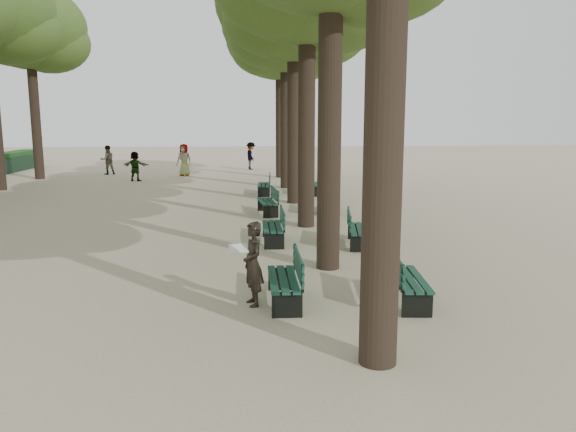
{
  "coord_description": "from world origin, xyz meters",
  "views": [
    {
      "loc": [
        -0.22,
        -9.18,
        3.32
      ],
      "look_at": [
        0.6,
        3.0,
        1.2
      ],
      "focal_mm": 35.0,
      "sensor_mm": 36.0,
      "label": 1
    }
  ],
  "objects": [
    {
      "name": "tree_central_4",
      "position": [
        1.5,
        18.0,
        7.65
      ],
      "size": [
        6.0,
        6.0,
        9.95
      ],
      "color": "#33261C",
      "rests_on": "ground"
    },
    {
      "name": "bench_left_1",
      "position": [
        0.37,
        5.67,
        0.27
      ],
      "size": [
        0.57,
        1.8,
        0.92
      ],
      "color": "black",
      "rests_on": "ground"
    },
    {
      "name": "man_with_map",
      "position": [
        -0.19,
        0.56,
        0.76
      ],
      "size": [
        0.67,
        0.67,
        1.53
      ],
      "color": "black",
      "rests_on": "ground"
    },
    {
      "name": "bench_left_2",
      "position": [
        0.37,
        10.32,
        0.27
      ],
      "size": [
        0.76,
        1.85,
        0.92
      ],
      "color": "black",
      "rests_on": "ground"
    },
    {
      "name": "pedestrian_e",
      "position": [
        -6.42,
        21.54,
        0.8
      ],
      "size": [
        1.52,
        0.72,
        1.6
      ],
      "primitive_type": "imported",
      "rotation": [
        0.0,
        0.0,
        2.86
      ],
      "color": "#262628",
      "rests_on": "ground"
    },
    {
      "name": "pedestrian_a",
      "position": [
        -8.83,
        25.36,
        0.87
      ],
      "size": [
        0.91,
        0.71,
        1.74
      ],
      "primitive_type": "imported",
      "rotation": [
        0.0,
        0.0,
        3.63
      ],
      "color": "#262628",
      "rests_on": "ground"
    },
    {
      "name": "bench_right_3",
      "position": [
        2.63,
        15.48,
        0.27
      ],
      "size": [
        0.58,
        1.8,
        0.92
      ],
      "color": "black",
      "rests_on": "ground"
    },
    {
      "name": "pedestrian_d",
      "position": [
        -4.1,
        24.17,
        0.94
      ],
      "size": [
        0.99,
        0.68,
        1.88
      ],
      "primitive_type": "imported",
      "rotation": [
        0.0,
        0.0,
        5.92
      ],
      "color": "#262628",
      "rests_on": "ground"
    },
    {
      "name": "bench_right_2",
      "position": [
        2.63,
        10.39,
        0.27
      ],
      "size": [
        0.74,
        1.85,
        0.92
      ],
      "color": "black",
      "rests_on": "ground"
    },
    {
      "name": "bench_left_3",
      "position": [
        0.37,
        15.5,
        0.27
      ],
      "size": [
        0.64,
        1.82,
        0.92
      ],
      "color": "black",
      "rests_on": "ground"
    },
    {
      "name": "bench_right_0",
      "position": [
        2.63,
        0.49,
        0.27
      ],
      "size": [
        0.71,
        1.84,
        0.92
      ],
      "color": "black",
      "rests_on": "ground"
    },
    {
      "name": "ground",
      "position": [
        0.0,
        0.0,
        0.0
      ],
      "size": [
        120.0,
        120.0,
        0.0
      ],
      "primitive_type": "plane",
      "color": "tan",
      "rests_on": "ground"
    },
    {
      "name": "tree_central_5",
      "position": [
        1.5,
        23.0,
        7.65
      ],
      "size": [
        6.0,
        6.0,
        9.95
      ],
      "color": "#33261C",
      "rests_on": "ground"
    },
    {
      "name": "pedestrian_b",
      "position": [
        -0.18,
        28.16,
        0.9
      ],
      "size": [
        0.57,
        1.22,
        1.81
      ],
      "primitive_type": "imported",
      "rotation": [
        0.0,
        0.0,
        1.76
      ],
      "color": "#262628",
      "rests_on": "ground"
    },
    {
      "name": "bench_right_1",
      "position": [
        2.63,
        5.21,
        0.27
      ],
      "size": [
        0.81,
        1.86,
        0.92
      ],
      "color": "black",
      "rests_on": "ground"
    },
    {
      "name": "tree_far_5",
      "position": [
        -12.0,
        23.0,
        8.14
      ],
      "size": [
        6.0,
        6.0,
        10.45
      ],
      "color": "#33261C",
      "rests_on": "ground"
    },
    {
      "name": "bench_left_0",
      "position": [
        0.37,
        0.63,
        0.27
      ],
      "size": [
        0.58,
        1.8,
        0.92
      ],
      "color": "black",
      "rests_on": "ground"
    },
    {
      "name": "tree_central_3",
      "position": [
        1.5,
        13.0,
        7.65
      ],
      "size": [
        6.0,
        6.0,
        9.95
      ],
      "color": "#33261C",
      "rests_on": "ground"
    }
  ]
}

